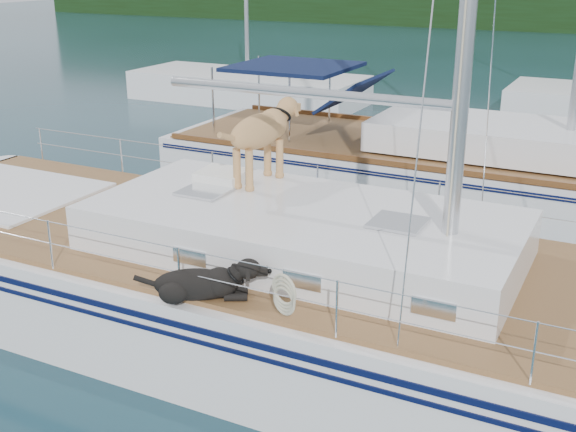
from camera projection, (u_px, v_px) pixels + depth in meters
The scene contains 4 objects.
ground at pixel (248, 327), 9.65m from camera, with size 120.00×120.00×0.00m, color black.
main_sailboat at pixel (253, 282), 9.38m from camera, with size 12.00×4.09×14.01m.
neighbor_sailboat at pixel (442, 172), 14.39m from camera, with size 11.00×3.50×13.30m.
bg_boat_west at pixel (248, 88), 24.65m from camera, with size 8.00×3.00×11.65m.
Camera 1 is at (4.34, -7.42, 4.67)m, focal length 45.00 mm.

